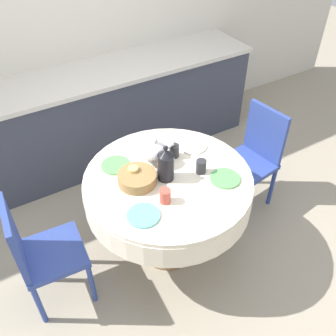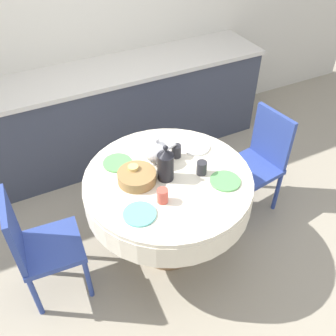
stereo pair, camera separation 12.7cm
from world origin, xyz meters
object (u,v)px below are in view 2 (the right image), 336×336
chair_left (259,158)px  chair_right (37,244)px  teapot (157,152)px  coffee_carafe (166,165)px

chair_left → chair_right: bearing=83.9°
chair_right → teapot: teapot is taller
teapot → chair_left: bearing=-2.8°
chair_right → teapot: (0.92, 0.10, 0.36)m
coffee_carafe → teapot: (0.02, 0.17, -0.02)m
chair_left → coffee_carafe: bearing=90.0°
teapot → coffee_carafe: bearing=-96.9°
coffee_carafe → teapot: bearing=83.1°
coffee_carafe → chair_right: bearing=175.5°
chair_left → coffee_carafe: (-0.93, -0.13, 0.38)m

